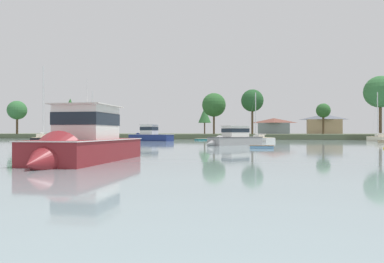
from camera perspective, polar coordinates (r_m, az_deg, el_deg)
name	(u,v)px	position (r m, az deg, el deg)	size (l,w,h in m)	color
far_shore_bank	(239,136)	(117.91, 7.56, -0.67)	(206.26, 59.63, 1.24)	#4C563D
cruiser_navy	(147,137)	(72.80, -7.22, -0.92)	(10.67, 5.03, 6.11)	navy
sailboat_cream	(379,140)	(78.81, 27.78, -1.21)	(2.95, 7.67, 10.31)	beige
sailboat_white	(258,140)	(68.50, 10.49, -1.39)	(6.65, 7.28, 9.89)	white
cruiser_maroon	(81,149)	(21.37, -17.43, -2.70)	(4.11, 10.78, 6.18)	maroon
sailboat_black	(43,141)	(62.41, -22.83, -1.46)	(6.41, 8.75, 13.27)	black
cruiser_grey	(232,140)	(48.43, 6.37, -1.42)	(7.70, 8.76, 4.41)	gray
sailboat_yellow	(93,139)	(83.16, -15.54, -1.14)	(3.37, 8.30, 11.60)	gold
dinghy_skyblue	(262,147)	(38.60, 11.11, -2.52)	(2.65, 1.29, 0.46)	#669ECC
dinghy_teal	(202,140)	(78.94, 1.67, -1.30)	(3.40, 3.58, 0.49)	#196B70
shore_tree_far_left	(205,115)	(116.08, 2.04, 2.65)	(4.14, 4.14, 8.69)	brown
shore_tree_right_mid	(70,109)	(111.69, -18.96, 3.38)	(5.21, 5.21, 10.57)	brown
shore_tree_inland_c	(252,101)	(98.06, 9.65, 4.89)	(6.05, 6.05, 12.16)	brown
shore_tree_inland_b	(380,92)	(92.88, 27.97, 5.63)	(7.28, 7.28, 13.48)	brown
shore_tree_left	(17,110)	(121.92, -26.25, 3.06)	(5.77, 5.77, 10.21)	brown
shore_tree_left_mid	(214,105)	(104.10, 3.54, 4.26)	(6.92, 6.92, 11.97)	brown
shore_tree_right	(323,111)	(110.70, 20.31, 3.12)	(4.14, 4.14, 8.94)	brown
cottage_hillside	(274,126)	(124.30, 12.99, 0.91)	(11.22, 6.95, 5.34)	gray
cottage_near_water	(324,124)	(131.48, 20.41, 1.19)	(11.96, 7.41, 6.80)	tan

